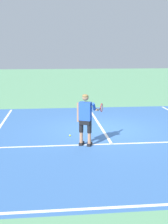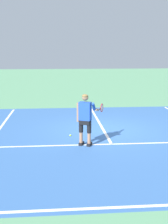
% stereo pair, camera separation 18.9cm
% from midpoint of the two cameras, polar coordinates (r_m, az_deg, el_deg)
% --- Properties ---
extents(ground_plane, '(80.00, 80.00, 0.00)m').
position_cam_midpoint_polar(ground_plane, '(11.96, 3.10, -3.42)').
color(ground_plane, '#609E70').
extents(court_inner_surface, '(10.98, 10.93, 0.00)m').
position_cam_midpoint_polar(court_inner_surface, '(11.31, 3.64, -4.30)').
color(court_inner_surface, '#3866A8').
rests_on(court_inner_surface, ground).
extents(line_baseline, '(10.98, 0.10, 0.01)m').
position_cam_midpoint_polar(line_baseline, '(6.54, 11.69, -16.84)').
color(line_baseline, white).
rests_on(line_baseline, ground).
extents(line_service, '(8.23, 0.10, 0.01)m').
position_cam_midpoint_polar(line_service, '(10.24, 4.71, -6.01)').
color(line_service, white).
rests_on(line_service, ground).
extents(line_centre_service, '(0.10, 6.40, 0.01)m').
position_cam_midpoint_polar(line_centre_service, '(13.28, 2.16, -1.87)').
color(line_centre_service, white).
rests_on(line_centre_service, ground).
extents(tennis_player, '(0.98, 0.97, 1.71)m').
position_cam_midpoint_polar(tennis_player, '(9.82, -0.21, -0.79)').
color(tennis_player, black).
rests_on(tennis_player, ground).
extents(tennis_ball_near_feet, '(0.07, 0.07, 0.07)m').
position_cam_midpoint_polar(tennis_ball_near_feet, '(11.10, -3.14, -4.44)').
color(tennis_ball_near_feet, '#CCE02D').
rests_on(tennis_ball_near_feet, ground).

